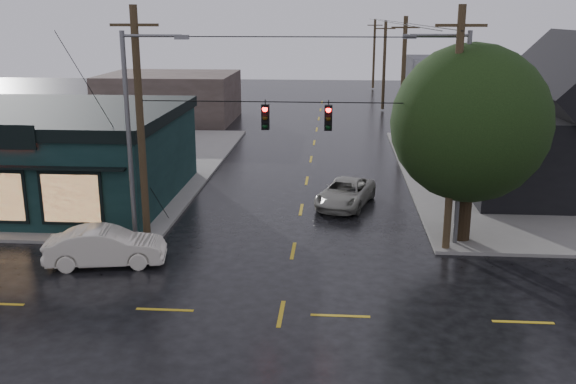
# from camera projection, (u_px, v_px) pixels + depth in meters

# --- Properties ---
(ground_plane) EXTENTS (160.00, 160.00, 0.00)m
(ground_plane) POSITION_uv_depth(u_px,v_px,m) (281.00, 314.00, 21.66)
(ground_plane) COLOR black
(sidewalk_nw) EXTENTS (28.00, 28.00, 0.15)m
(sidewalk_nw) POSITION_uv_depth(u_px,v_px,m) (6.00, 166.00, 42.33)
(sidewalk_nw) COLOR gray
(sidewalk_nw) RESTS_ON ground
(pizza_shop) EXTENTS (16.30, 12.34, 4.90)m
(pizza_shop) POSITION_uv_depth(u_px,v_px,m) (25.00, 153.00, 34.51)
(pizza_shop) COLOR black
(pizza_shop) RESTS_ON ground
(ne_building) EXTENTS (12.60, 11.60, 8.75)m
(ne_building) POSITION_uv_depth(u_px,v_px,m) (575.00, 113.00, 35.68)
(ne_building) COLOR black
(ne_building) RESTS_ON ground
(corner_tree) EXTENTS (6.72, 6.72, 8.55)m
(corner_tree) POSITION_uv_depth(u_px,v_px,m) (470.00, 123.00, 27.06)
(corner_tree) COLOR black
(corner_tree) RESTS_ON ground
(utility_pole_nw) EXTENTS (2.00, 0.32, 10.15)m
(utility_pole_nw) POSITION_uv_depth(u_px,v_px,m) (148.00, 243.00, 28.38)
(utility_pole_nw) COLOR black
(utility_pole_nw) RESTS_ON ground
(utility_pole_ne) EXTENTS (2.00, 0.32, 10.15)m
(utility_pole_ne) POSITION_uv_depth(u_px,v_px,m) (445.00, 251.00, 27.42)
(utility_pole_ne) COLOR black
(utility_pole_ne) RESTS_ON ground
(utility_pole_far_a) EXTENTS (2.00, 0.32, 9.65)m
(utility_pole_far_a) POSITION_uv_depth(u_px,v_px,m) (400.00, 149.00, 48.07)
(utility_pole_far_a) COLOR black
(utility_pole_far_a) RESTS_ON ground
(utility_pole_far_b) EXTENTS (2.00, 0.32, 9.15)m
(utility_pole_far_b) POSITION_uv_depth(u_px,v_px,m) (382.00, 110.00, 67.29)
(utility_pole_far_b) COLOR black
(utility_pole_far_b) RESTS_ON ground
(utility_pole_far_c) EXTENTS (2.00, 0.32, 9.15)m
(utility_pole_far_c) POSITION_uv_depth(u_px,v_px,m) (373.00, 89.00, 86.50)
(utility_pole_far_c) COLOR black
(utility_pole_far_c) RESTS_ON ground
(span_signal_assembly) EXTENTS (13.00, 0.48, 1.23)m
(span_signal_assembly) POSITION_uv_depth(u_px,v_px,m) (297.00, 117.00, 26.37)
(span_signal_assembly) COLOR black
(span_signal_assembly) RESTS_ON ground
(streetlight_nw) EXTENTS (5.40, 0.30, 9.15)m
(streetlight_nw) POSITION_uv_depth(u_px,v_px,m) (136.00, 248.00, 27.73)
(streetlight_nw) COLOR slate
(streetlight_nw) RESTS_ON ground
(streetlight_ne) EXTENTS (5.40, 0.30, 9.15)m
(streetlight_ne) POSITION_uv_depth(u_px,v_px,m) (454.00, 245.00, 28.06)
(streetlight_ne) COLOR slate
(streetlight_ne) RESTS_ON ground
(bg_building_west) EXTENTS (12.00, 10.00, 4.40)m
(bg_building_west) POSITION_uv_depth(u_px,v_px,m) (170.00, 97.00, 60.53)
(bg_building_west) COLOR #3F332E
(bg_building_west) RESTS_ON ground
(bg_building_east) EXTENTS (14.00, 12.00, 5.60)m
(bg_building_east) POSITION_uv_depth(u_px,v_px,m) (483.00, 88.00, 62.95)
(bg_building_east) COLOR #27282D
(bg_building_east) RESTS_ON ground
(sedan_cream) EXTENTS (4.93, 2.48, 1.55)m
(sedan_cream) POSITION_uv_depth(u_px,v_px,m) (106.00, 247.00, 25.70)
(sedan_cream) COLOR beige
(sedan_cream) RESTS_ON ground
(suv_silver) EXTENTS (3.58, 5.40, 1.38)m
(suv_silver) POSITION_uv_depth(u_px,v_px,m) (345.00, 193.00, 33.72)
(suv_silver) COLOR gray
(suv_silver) RESTS_ON ground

